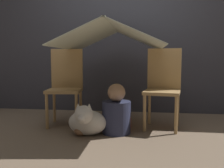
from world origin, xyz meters
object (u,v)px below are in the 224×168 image
Objects in this scene: person_front at (116,113)px; dog at (87,121)px; chair_left at (66,84)px; chair_right at (163,85)px.

person_front reaches higher than dog.
person_front is (0.67, -0.33, -0.28)m from chair_left.
chair_right reaches higher than person_front.
chair_right reaches higher than dog.
person_front is 0.34m from dog.
chair_right is 1.00m from dog.
chair_left is at bearing -169.98° from chair_right.
person_front is 1.34× the size of dog.
person_front is (-0.52, -0.33, -0.28)m from chair_right.
dog is at bearing -139.63° from chair_right.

